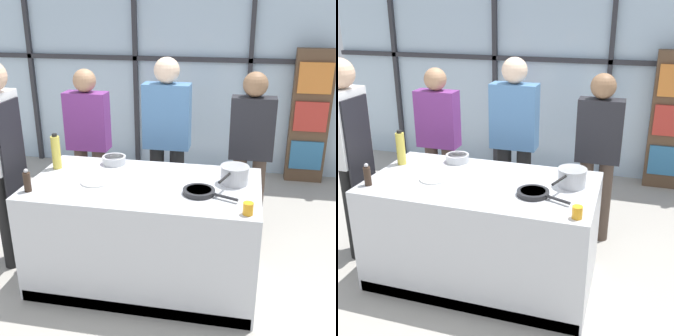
% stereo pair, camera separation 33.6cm
% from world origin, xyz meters
% --- Properties ---
extents(ground_plane, '(18.00, 18.00, 0.00)m').
position_xyz_m(ground_plane, '(0.00, 0.00, 0.00)').
color(ground_plane, '#ADA89E').
extents(back_window_wall, '(6.40, 0.10, 2.80)m').
position_xyz_m(back_window_wall, '(0.00, 2.70, 1.40)').
color(back_window_wall, silver).
rests_on(back_window_wall, ground_plane).
extents(bookshelf, '(0.48, 0.19, 1.72)m').
position_xyz_m(bookshelf, '(1.56, 2.52, 0.86)').
color(bookshelf, brown).
rests_on(bookshelf, ground_plane).
extents(demo_island, '(1.83, 0.99, 0.89)m').
position_xyz_m(demo_island, '(0.00, -0.00, 0.45)').
color(demo_island, silver).
rests_on(demo_island, ground_plane).
extents(chef, '(0.25, 0.40, 1.82)m').
position_xyz_m(chef, '(-1.23, 0.03, 1.06)').
color(chef, black).
rests_on(chef, ground_plane).
extents(spectator_far_left, '(0.43, 0.23, 1.63)m').
position_xyz_m(spectator_far_left, '(-0.82, 0.94, 0.93)').
color(spectator_far_left, '#47382D').
rests_on(spectator_far_left, ground_plane).
extents(spectator_center_left, '(0.46, 0.25, 1.76)m').
position_xyz_m(spectator_center_left, '(0.00, 0.94, 1.00)').
color(spectator_center_left, black).
rests_on(spectator_center_left, ground_plane).
extents(spectator_center_right, '(0.42, 0.23, 1.65)m').
position_xyz_m(spectator_center_right, '(0.82, 0.94, 0.95)').
color(spectator_center_right, '#47382D').
rests_on(spectator_center_right, ground_plane).
extents(frying_pan, '(0.42, 0.25, 0.04)m').
position_xyz_m(frying_pan, '(0.46, -0.13, 0.91)').
color(frying_pan, '#232326').
rests_on(frying_pan, demo_island).
extents(saucepan, '(0.23, 0.40, 0.15)m').
position_xyz_m(saucepan, '(0.70, 0.12, 0.97)').
color(saucepan, silver).
rests_on(saucepan, demo_island).
extents(white_plate, '(0.24, 0.24, 0.01)m').
position_xyz_m(white_plate, '(-0.39, -0.06, 0.90)').
color(white_plate, white).
rests_on(white_plate, demo_island).
extents(mixing_bowl, '(0.21, 0.21, 0.07)m').
position_xyz_m(mixing_bowl, '(-0.37, 0.37, 0.93)').
color(mixing_bowl, silver).
rests_on(mixing_bowl, demo_island).
extents(oil_bottle, '(0.08, 0.08, 0.31)m').
position_xyz_m(oil_bottle, '(-0.82, 0.17, 1.04)').
color(oil_bottle, '#E0CC4C').
rests_on(oil_bottle, demo_island).
extents(pepper_grinder, '(0.05, 0.05, 0.18)m').
position_xyz_m(pepper_grinder, '(-0.83, -0.32, 0.97)').
color(pepper_grinder, '#332319').
rests_on(pepper_grinder, demo_island).
extents(juice_glass_near, '(0.07, 0.07, 0.09)m').
position_xyz_m(juice_glass_near, '(0.82, -0.39, 0.94)').
color(juice_glass_near, orange).
rests_on(juice_glass_near, demo_island).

